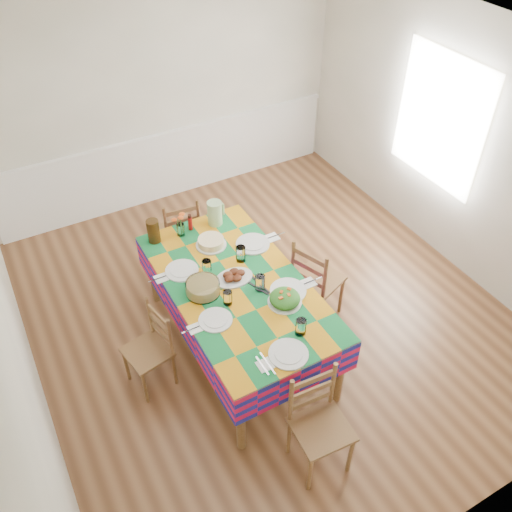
{
  "coord_description": "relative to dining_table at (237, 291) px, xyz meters",
  "views": [
    {
      "loc": [
        -1.96,
        -3.31,
        4.15
      ],
      "look_at": [
        -0.2,
        -0.14,
        0.98
      ],
      "focal_mm": 38.0,
      "sensor_mm": 36.0,
      "label": 1
    }
  ],
  "objects": [
    {
      "name": "room",
      "position": [
        0.45,
        0.23,
        0.62
      ],
      "size": [
        4.58,
        5.08,
        2.78
      ],
      "color": "brown",
      "rests_on": "ground"
    },
    {
      "name": "wainscot",
      "position": [
        0.45,
        2.72,
        -0.24
      ],
      "size": [
        4.41,
        0.06,
        0.92
      ],
      "color": "white",
      "rests_on": "room"
    },
    {
      "name": "window_right",
      "position": [
        2.68,
        0.53,
        0.77
      ],
      "size": [
        0.0,
        1.4,
        1.4
      ],
      "primitive_type": "plane",
      "rotation": [
        0.0,
        -1.57,
        0.0
      ],
      "color": "white",
      "rests_on": "room"
    },
    {
      "name": "dining_table",
      "position": [
        0.0,
        0.0,
        0.0
      ],
      "size": [
        1.14,
        2.12,
        0.82
      ],
      "color": "brown",
      "rests_on": "room"
    },
    {
      "name": "setting_near_head",
      "position": [
        0.05,
        -0.84,
        0.13
      ],
      "size": [
        0.51,
        0.34,
        0.15
      ],
      "color": "silver",
      "rests_on": "dining_table"
    },
    {
      "name": "setting_left_near",
      "position": [
        -0.29,
        -0.25,
        0.12
      ],
      "size": [
        0.51,
        0.31,
        0.14
      ],
      "rotation": [
        0.0,
        0.0,
        1.57
      ],
      "color": "silver",
      "rests_on": "dining_table"
    },
    {
      "name": "setting_left_far",
      "position": [
        -0.3,
        0.34,
        0.12
      ],
      "size": [
        0.55,
        0.33,
        0.15
      ],
      "rotation": [
        0.0,
        0.0,
        1.57
      ],
      "color": "silver",
      "rests_on": "dining_table"
    },
    {
      "name": "setting_right_near",
      "position": [
        0.28,
        -0.25,
        0.13
      ],
      "size": [
        0.6,
        0.35,
        0.15
      ],
      "rotation": [
        0.0,
        0.0,
        -1.57
      ],
      "color": "silver",
      "rests_on": "dining_table"
    },
    {
      "name": "setting_right_far",
      "position": [
        0.32,
        0.35,
        0.13
      ],
      "size": [
        0.61,
        0.35,
        0.16
      ],
      "rotation": [
        0.0,
        0.0,
        -1.57
      ],
      "color": "silver",
      "rests_on": "dining_table"
    },
    {
      "name": "meat_platter",
      "position": [
        0.01,
        0.07,
        0.12
      ],
      "size": [
        0.35,
        0.25,
        0.07
      ],
      "color": "silver",
      "rests_on": "dining_table"
    },
    {
      "name": "salad_platter",
      "position": [
        0.25,
        -0.4,
        0.14
      ],
      "size": [
        0.29,
        0.29,
        0.12
      ],
      "color": "silver",
      "rests_on": "dining_table"
    },
    {
      "name": "pasta_bowl",
      "position": [
        -0.3,
        0.05,
        0.15
      ],
      "size": [
        0.3,
        0.3,
        0.11
      ],
      "color": "white",
      "rests_on": "dining_table"
    },
    {
      "name": "cake",
      "position": [
        0.03,
        0.59,
        0.13
      ],
      "size": [
        0.29,
        0.29,
        0.08
      ],
      "color": "silver",
      "rests_on": "dining_table"
    },
    {
      "name": "serving_utensils",
      "position": [
        0.15,
        -0.1,
        0.1
      ],
      "size": [
        0.14,
        0.31,
        0.01
      ],
      "color": "black",
      "rests_on": "dining_table"
    },
    {
      "name": "flower_vase",
      "position": [
        -0.16,
        0.88,
        0.19
      ],
      "size": [
        0.15,
        0.13,
        0.24
      ],
      "color": "white",
      "rests_on": "dining_table"
    },
    {
      "name": "hot_sauce",
      "position": [
        -0.04,
        0.91,
        0.18
      ],
      "size": [
        0.04,
        0.04,
        0.18
      ],
      "primitive_type": "cylinder",
      "color": "#A80D0D",
      "rests_on": "dining_table"
    },
    {
      "name": "green_pitcher",
      "position": [
        0.21,
        0.88,
        0.22
      ],
      "size": [
        0.15,
        0.15,
        0.25
      ],
      "primitive_type": "cylinder",
      "color": "#99C087",
      "rests_on": "dining_table"
    },
    {
      "name": "tea_pitcher",
      "position": [
        -0.42,
        0.91,
        0.21
      ],
      "size": [
        0.12,
        0.12,
        0.24
      ],
      "primitive_type": "cylinder",
      "color": "#331F0B",
      "rests_on": "dining_table"
    },
    {
      "name": "name_card",
      "position": [
        -0.01,
        -1.03,
        0.1
      ],
      "size": [
        0.08,
        0.03,
        0.02
      ],
      "primitive_type": "cube",
      "color": "silver",
      "rests_on": "dining_table"
    },
    {
      "name": "chair_near",
      "position": [
        0.0,
        -1.34,
        -0.26
      ],
      "size": [
        0.45,
        0.43,
        0.95
      ],
      "rotation": [
        0.0,
        0.0,
        -0.07
      ],
      "color": "brown",
      "rests_on": "room"
    },
    {
      "name": "chair_far",
      "position": [
        -0.0,
        1.34,
        -0.27
      ],
      "size": [
        0.45,
        0.43,
        0.94
      ],
      "rotation": [
        0.0,
        0.0,
        3.04
      ],
      "color": "brown",
      "rests_on": "room"
    },
    {
      "name": "chair_left",
      "position": [
        -0.85,
        0.01,
        -0.31
      ],
      "size": [
        0.42,
        0.44,
        0.85
      ],
      "rotation": [
        0.0,
        0.0,
        -1.37
      ],
      "color": "brown",
      "rests_on": "room"
    },
    {
      "name": "chair_right",
      "position": [
        0.85,
        -0.02,
        -0.25
      ],
      "size": [
        0.54,
        0.55,
        0.97
      ],
      "rotation": [
        0.0,
        0.0,
        1.93
      ],
      "color": "brown",
      "rests_on": "room"
    }
  ]
}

